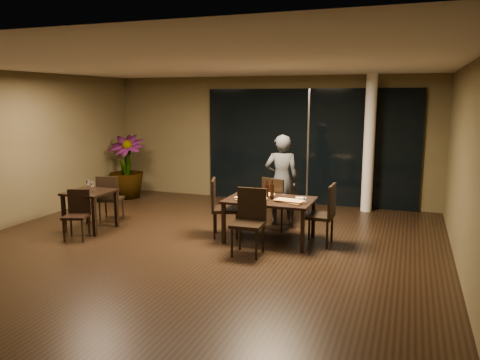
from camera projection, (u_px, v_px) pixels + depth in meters
name	position (u px, v px, depth m)	size (l,w,h in m)	color
ground	(199.00, 248.00, 7.87)	(8.00, 8.00, 0.00)	black
wall_back	(269.00, 139.00, 11.35)	(8.00, 0.10, 3.00)	brown
wall_left	(6.00, 150.00, 8.98)	(0.10, 8.00, 3.00)	brown
wall_right	(473.00, 173.00, 6.24)	(0.10, 8.00, 3.00)	brown
ceiling	(196.00, 63.00, 7.34)	(8.00, 8.00, 0.04)	white
window_panel	(308.00, 147.00, 10.96)	(5.00, 0.06, 2.70)	black
column	(369.00, 144.00, 10.17)	(0.24, 0.24, 3.00)	white
main_table	(270.00, 203.00, 8.15)	(1.50, 1.00, 0.75)	black
side_table	(90.00, 198.00, 8.85)	(0.80, 0.80, 0.75)	black
chair_main_far	(276.00, 201.00, 8.82)	(0.59, 0.59, 1.02)	black
chair_main_near	(250.00, 218.00, 7.51)	(0.50, 0.50, 1.06)	black
chair_main_left	(221.00, 205.00, 8.43)	(0.62, 0.62, 1.06)	black
chair_main_right	(324.00, 211.00, 7.92)	(0.51, 0.51, 1.06)	black
chair_side_far	(110.00, 196.00, 9.42)	(0.55, 0.55, 0.96)	black
chair_side_near	(77.00, 211.00, 8.36)	(0.51, 0.51, 0.87)	black
diner	(282.00, 180.00, 9.18)	(0.61, 0.40, 1.79)	#2C2E31
potted_plant	(126.00, 167.00, 11.69)	(0.86, 0.86, 1.57)	#21531B
pizza_board_left	(251.00, 199.00, 8.08)	(0.54, 0.27, 0.01)	#3E2914
pizza_board_right	(289.00, 202.00, 7.89)	(0.54, 0.27, 0.01)	#402914
oblong_pizza_left	(251.00, 198.00, 8.07)	(0.52, 0.25, 0.02)	maroon
oblong_pizza_right	(289.00, 201.00, 7.89)	(0.47, 0.22, 0.02)	maroon
round_pizza	(267.00, 195.00, 8.47)	(0.29, 0.29, 0.01)	red
bottle_a	(267.00, 189.00, 8.21)	(0.07, 0.07, 0.31)	black
bottle_b	(272.00, 192.00, 8.10)	(0.06, 0.06, 0.27)	black
bottle_c	(272.00, 189.00, 8.19)	(0.07, 0.07, 0.32)	black
tumbler_left	(256.00, 195.00, 8.27)	(0.07, 0.07, 0.08)	white
tumbler_right	(282.00, 196.00, 8.19)	(0.07, 0.07, 0.08)	white
napkin_near	(300.00, 202.00, 7.89)	(0.18, 0.10, 0.01)	white
napkin_far	(301.00, 198.00, 8.19)	(0.18, 0.10, 0.01)	white
wine_glass_a	(88.00, 185.00, 8.94)	(0.08, 0.08, 0.19)	white
wine_glass_b	(92.00, 187.00, 8.71)	(0.09, 0.09, 0.19)	white
side_napkin	(84.00, 193.00, 8.62)	(0.18, 0.11, 0.01)	silver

